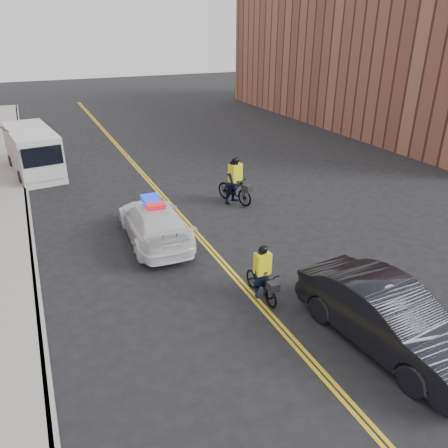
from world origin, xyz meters
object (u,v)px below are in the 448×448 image
dark_sedan (388,317)px  cyclist_near (262,279)px  police_cruiser (154,222)px  cargo_van (34,153)px  cyclist_far (235,185)px

dark_sedan → cyclist_near: cyclist_near is taller
police_cruiser → cargo_van: cargo_van is taller
police_cruiser → cyclist_near: cyclist_near is taller
dark_sedan → cyclist_far: cyclist_far is taller
police_cruiser → dark_sedan: 9.11m
cyclist_far → cyclist_near: bearing=-128.9°
police_cruiser → cyclist_near: 5.42m
cyclist_near → cyclist_far: 7.76m
dark_sedan → cyclist_far: size_ratio=2.33×
cyclist_near → cyclist_far: bearing=68.9°
police_cruiser → cargo_van: 11.28m
dark_sedan → cargo_van: size_ratio=0.86×
police_cruiser → dark_sedan: (3.72, -8.31, 0.10)m
cyclist_near → cyclist_far: size_ratio=0.81×
police_cruiser → cyclist_far: cyclist_far is taller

